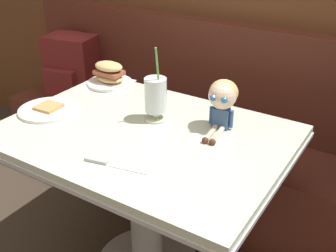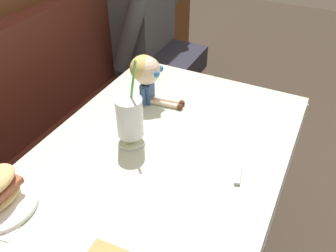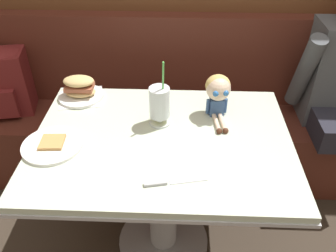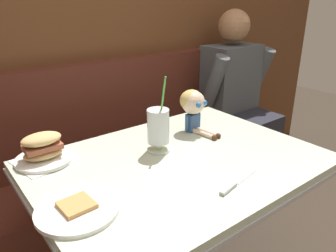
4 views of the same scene
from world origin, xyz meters
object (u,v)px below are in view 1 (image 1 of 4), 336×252
at_px(butter_knife, 105,163).
at_px(seated_doll, 222,98).
at_px(sandwich_plate, 109,76).
at_px(backpack, 71,63).
at_px(milkshake_glass, 156,97).
at_px(toast_plate, 48,110).

bearing_deg(butter_knife, seated_doll, 64.33).
relative_size(sandwich_plate, backpack, 0.57).
xyz_separation_m(milkshake_glass, seated_doll, (0.26, 0.08, 0.03)).
bearing_deg(sandwich_plate, backpack, 152.04).
height_order(toast_plate, butter_knife, toast_plate).
distance_m(toast_plate, sandwich_plate, 0.38).
bearing_deg(seated_doll, toast_plate, -159.40).
xyz_separation_m(milkshake_glass, backpack, (-0.96, 0.49, -0.18)).
distance_m(butter_knife, backpack, 1.32).
distance_m(milkshake_glass, backpack, 1.09).
xyz_separation_m(seated_doll, backpack, (-1.22, 0.41, -0.21)).
height_order(sandwich_plate, seated_doll, seated_doll).
xyz_separation_m(milkshake_glass, sandwich_plate, (-0.40, 0.20, -0.05)).
xyz_separation_m(toast_plate, seated_doll, (0.69, 0.26, 0.12)).
bearing_deg(toast_plate, milkshake_glass, 22.85).
bearing_deg(milkshake_glass, sandwich_plate, 154.04).
bearing_deg(milkshake_glass, toast_plate, -157.15).
height_order(toast_plate, seated_doll, seated_doll).
height_order(seated_doll, backpack, seated_doll).
bearing_deg(sandwich_plate, seated_doll, -10.31).
height_order(sandwich_plate, butter_knife, sandwich_plate).
relative_size(milkshake_glass, backpack, 0.78).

